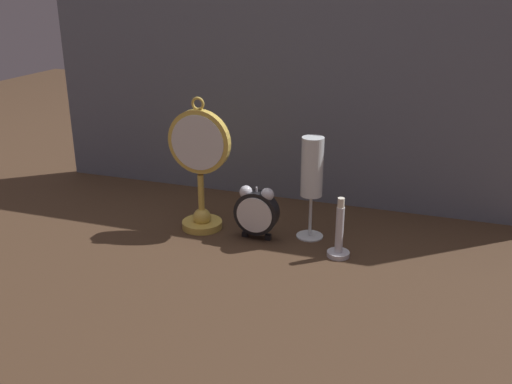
% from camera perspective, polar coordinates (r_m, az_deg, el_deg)
% --- Properties ---
extents(ground_plane, '(4.00, 4.00, 0.00)m').
position_cam_1_polar(ground_plane, '(1.21, -1.24, -5.81)').
color(ground_plane, '#422D1E').
extents(fabric_backdrop_drape, '(1.28, 0.01, 0.61)m').
position_cam_1_polar(fabric_backdrop_drape, '(1.41, 3.32, 11.16)').
color(fabric_backdrop_drape, slate).
rests_on(fabric_backdrop_drape, ground_plane).
extents(pocket_watch_on_stand, '(0.14, 0.09, 0.30)m').
position_cam_1_polar(pocket_watch_on_stand, '(1.26, -5.62, 2.28)').
color(pocket_watch_on_stand, gold).
rests_on(pocket_watch_on_stand, ground_plane).
extents(alarm_clock_twin_bell, '(0.10, 0.03, 0.12)m').
position_cam_1_polar(alarm_clock_twin_bell, '(1.23, 0.05, -1.83)').
color(alarm_clock_twin_bell, black).
rests_on(alarm_clock_twin_bell, ground_plane).
extents(champagne_flute, '(0.06, 0.06, 0.23)m').
position_cam_1_polar(champagne_flute, '(1.22, 5.61, 1.83)').
color(champagne_flute, silver).
rests_on(champagne_flute, ground_plane).
extents(brass_candlestick, '(0.05, 0.05, 0.13)m').
position_cam_1_polar(brass_candlestick, '(1.18, 8.30, -4.58)').
color(brass_candlestick, silver).
rests_on(brass_candlestick, ground_plane).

